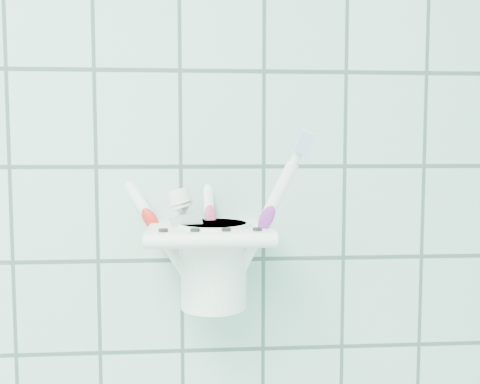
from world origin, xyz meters
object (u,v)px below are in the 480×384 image
object	(u,v)px
toothbrush_blue	(212,215)
toothpaste_tube	(207,235)
holder_bracket	(210,234)
toothbrush_pink	(201,205)
toothbrush_orange	(225,207)
cup	(214,261)

from	to	relation	value
toothbrush_blue	toothpaste_tube	world-z (taller)	toothbrush_blue
holder_bracket	toothbrush_pink	size ratio (longest dim) A/B	0.67
toothbrush_pink	toothbrush_orange	size ratio (longest dim) A/B	0.98
holder_bracket	toothbrush_pink	distance (m)	0.03
cup	toothpaste_tube	bearing A→B (deg)	-124.85
toothbrush_blue	toothbrush_orange	bearing A→B (deg)	14.70
cup	toothbrush_pink	bearing A→B (deg)	168.24
holder_bracket	cup	size ratio (longest dim) A/B	1.41
holder_bracket	toothpaste_tube	xyz separation A→B (m)	(-0.00, -0.01, -0.00)
toothbrush_blue	toothbrush_orange	world-z (taller)	toothbrush_orange
toothbrush_blue	toothpaste_tube	size ratio (longest dim) A/B	1.36
cup	toothbrush_orange	world-z (taller)	toothbrush_orange
toothbrush_pink	toothbrush_blue	bearing A→B (deg)	-53.60
toothpaste_tube	cup	bearing A→B (deg)	40.72
toothpaste_tube	toothbrush_pink	bearing A→B (deg)	103.14
holder_bracket	toothbrush_orange	xyz separation A→B (m)	(0.02, -0.00, 0.03)
toothpaste_tube	holder_bracket	bearing A→B (deg)	46.95
toothbrush_orange	toothpaste_tube	size ratio (longest dim) A/B	1.49
holder_bracket	toothbrush_blue	distance (m)	0.02
holder_bracket	toothbrush_pink	world-z (taller)	toothbrush_pink
holder_bracket	toothbrush_orange	size ratio (longest dim) A/B	0.66
cup	toothbrush_blue	size ratio (longest dim) A/B	0.51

